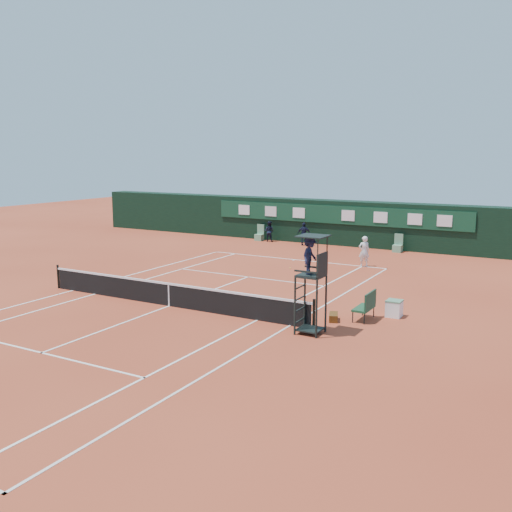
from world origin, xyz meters
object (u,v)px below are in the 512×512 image
at_px(umpire_chair, 311,263).
at_px(cooler, 394,308).
at_px(tennis_net, 169,294).
at_px(player, 364,251).
at_px(player_bench, 367,305).

bearing_deg(umpire_chair, cooler, 60.46).
xyz_separation_m(umpire_chair, cooler, (1.96, 3.45, -2.13)).
distance_m(tennis_net, player, 12.63).
height_order(tennis_net, player, player).
relative_size(player_bench, cooler, 1.86).
distance_m(cooler, player, 9.90).
distance_m(player_bench, player, 10.51).
distance_m(player_bench, cooler, 1.28).
height_order(tennis_net, player_bench, same).
height_order(umpire_chair, player_bench, umpire_chair).
relative_size(umpire_chair, player_bench, 2.85).
relative_size(umpire_chair, cooler, 5.30).
relative_size(player_bench, player, 0.71).
relative_size(cooler, player, 0.38).
bearing_deg(player, umpire_chair, 62.92).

